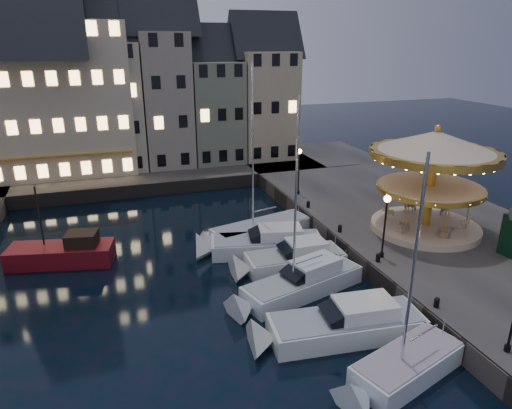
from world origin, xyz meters
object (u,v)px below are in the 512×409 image
object	(u,v)px
streetlamp_b	(386,218)
streetlamp_c	(299,165)
streetlamp_d	(454,173)
motorboat_f	(255,232)
bollard_c	(340,228)
motorboat_e	(261,244)
carousel	(434,162)
bollard_b	(378,257)
motorboat_b	(339,326)
bollard_d	(308,204)
red_fishing_boat	(64,254)
motorboat_d	(289,261)
motorboat_a	(400,371)
bollard_a	(437,302)
motorboat_c	(298,285)

from	to	relation	value
streetlamp_b	streetlamp_c	xyz separation A→B (m)	(0.00, 13.50, 0.00)
streetlamp_d	motorboat_f	world-z (taller)	motorboat_f
bollard_c	motorboat_e	distance (m)	5.86
carousel	bollard_c	bearing A→B (deg)	164.83
bollard_b	motorboat_b	bearing A→B (deg)	-138.39
streetlamp_b	motorboat_b	size ratio (longest dim) A/B	0.46
streetlamp_b	bollard_d	size ratio (longest dim) A/B	7.32
motorboat_b	red_fishing_boat	distance (m)	19.30
motorboat_b	motorboat_d	size ratio (longest dim) A/B	1.20
motorboat_d	motorboat_a	bearing A→B (deg)	-86.72
streetlamp_d	red_fishing_boat	world-z (taller)	red_fishing_boat
red_fishing_boat	bollard_a	bearing A→B (deg)	-36.96
motorboat_a	bollard_d	bearing A→B (deg)	77.73
streetlamp_c	motorboat_c	bearing A→B (deg)	-113.37
bollard_b	streetlamp_d	bearing A→B (deg)	32.22
bollard_d	red_fishing_boat	world-z (taller)	red_fishing_boat
streetlamp_b	streetlamp_d	distance (m)	13.29
bollard_d	carousel	distance (m)	10.56
motorboat_e	motorboat_f	size ratio (longest dim) A/B	0.75
bollard_b	carousel	distance (m)	8.46
streetlamp_b	streetlamp_c	bearing A→B (deg)	90.00
streetlamp_b	motorboat_c	world-z (taller)	motorboat_c
red_fishing_boat	carousel	xyz separation A→B (m)	(25.14, -5.48, 5.72)
motorboat_d	motorboat_e	xyz separation A→B (m)	(-0.93, 3.00, 0.00)
motorboat_a	motorboat_d	world-z (taller)	motorboat_a
streetlamp_d	bollard_b	distance (m)	14.27
motorboat_a	motorboat_e	distance (m)	14.50
streetlamp_c	motorboat_e	xyz separation A→B (m)	(-6.28, -7.92, -3.37)
streetlamp_c	bollard_c	xyz separation A→B (m)	(-0.60, -9.00, -2.41)
streetlamp_b	bollard_c	xyz separation A→B (m)	(-0.60, 4.50, -2.41)
streetlamp_b	motorboat_a	distance (m)	10.59
motorboat_a	motorboat_d	size ratio (longest dim) A/B	1.50
motorboat_c	red_fishing_boat	size ratio (longest dim) A/B	1.63
streetlamp_c	motorboat_d	distance (m)	12.62
motorboat_d	motorboat_f	xyz separation A→B (m)	(-0.51, 5.62, -0.11)
streetlamp_c	carousel	world-z (taller)	carousel
motorboat_f	red_fishing_boat	distance (m)	13.79
streetlamp_c	motorboat_b	bearing A→B (deg)	-107.20
bollard_b	bollard_d	distance (m)	10.50
streetlamp_d	motorboat_f	size ratio (longest dim) A/B	0.35
streetlamp_d	red_fishing_boat	size ratio (longest dim) A/B	0.58
motorboat_a	red_fishing_boat	distance (m)	22.75
streetlamp_b	motorboat_e	size ratio (longest dim) A/B	0.46
streetlamp_d	motorboat_f	distance (m)	17.55
streetlamp_c	motorboat_c	xyz separation A→B (m)	(-6.09, -14.09, -3.34)
bollard_a	bollard_d	xyz separation A→B (m)	(0.00, 16.00, 0.00)
bollard_a	bollard_c	bearing A→B (deg)	90.00
bollard_a	motorboat_a	size ratio (longest dim) A/B	0.05
motorboat_d	carousel	distance (m)	12.29
bollard_d	motorboat_e	xyz separation A→B (m)	(-5.68, -4.42, -0.96)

